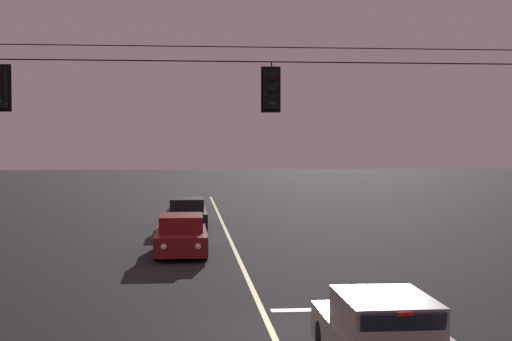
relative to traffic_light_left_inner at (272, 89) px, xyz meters
name	(u,v)px	position (x,y,z in m)	size (l,w,h in m)	color
ground_plane	(273,335)	(-0.28, -2.80, -5.28)	(180.00, 180.00, 0.00)	black
lane_centre_stripe	(242,265)	(-0.28, 6.02, -5.28)	(0.14, 60.00, 0.01)	#D1C64C
stop_bar_paint	(341,309)	(1.62, -0.58, -5.28)	(3.40, 0.36, 0.01)	silver
signal_span_assembly	(260,149)	(-0.28, 0.02, -1.46)	(20.08, 0.32, 7.33)	#423021
traffic_light_left_inner	(272,89)	(0.00, 0.00, 0.00)	(0.48, 0.41, 1.22)	black
car_waiting_near_lane	(384,338)	(1.30, -5.67, -4.63)	(1.80, 4.33, 1.39)	gray
car_oncoming_lead	(181,236)	(-2.24, 8.65, -4.63)	(1.80, 4.42, 1.39)	maroon
car_oncoming_trailing	(187,214)	(-2.02, 16.50, -4.63)	(1.80, 4.42, 1.39)	black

